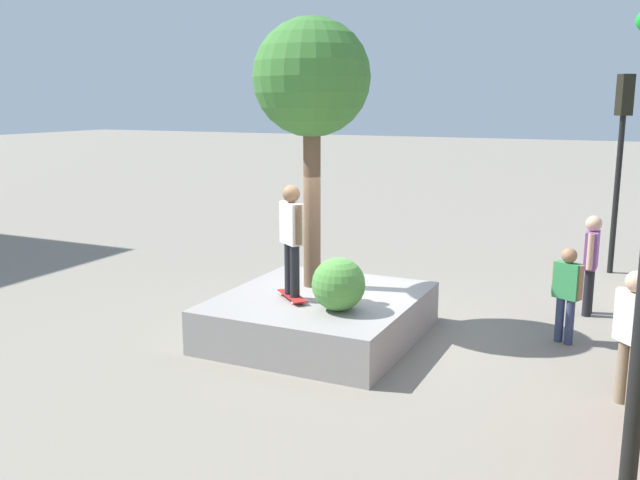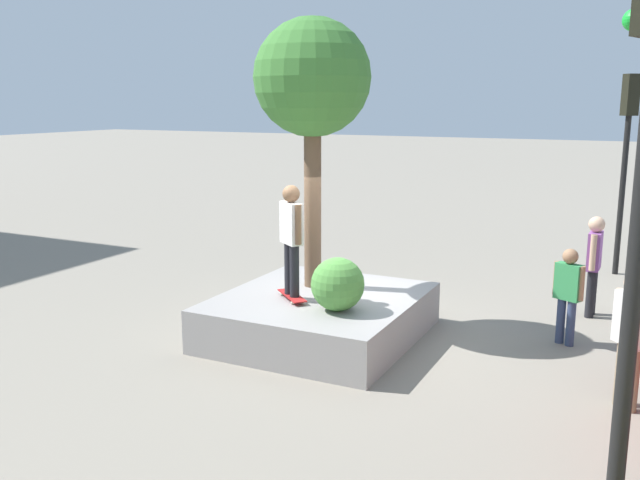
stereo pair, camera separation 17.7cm
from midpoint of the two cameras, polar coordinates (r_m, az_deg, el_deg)
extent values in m
plane|color=gray|center=(11.35, 1.47, -7.54)|extent=(120.00, 120.00, 0.00)
cube|color=gray|center=(10.99, -0.46, -6.34)|extent=(3.23, 2.94, 0.68)
cylinder|color=brown|center=(11.19, -1.12, 3.31)|extent=(0.28, 0.28, 2.87)
sphere|color=#3D7A33|center=(11.08, -1.16, 13.33)|extent=(1.86, 1.86, 1.86)
sphere|color=#4C8C3D|center=(10.06, 1.04, -3.69)|extent=(0.79, 0.79, 0.79)
cube|color=#A51E1E|center=(10.68, -2.79, -4.62)|extent=(0.69, 0.74, 0.02)
sphere|color=beige|center=(10.49, -1.88, -5.13)|extent=(0.06, 0.06, 0.06)
sphere|color=beige|center=(10.44, -2.75, -5.22)|extent=(0.06, 0.06, 0.06)
sphere|color=beige|center=(10.95, -2.84, -4.42)|extent=(0.06, 0.06, 0.06)
sphere|color=beige|center=(10.90, -3.67, -4.50)|extent=(0.06, 0.06, 0.06)
cylinder|color=black|center=(10.66, -3.04, -2.36)|extent=(0.15, 0.15, 0.81)
cylinder|color=black|center=(10.49, -2.59, -2.58)|extent=(0.15, 0.15, 0.81)
cube|color=silver|center=(10.43, -2.86, 1.39)|extent=(0.43, 0.48, 0.64)
cylinder|color=brown|center=(10.64, -3.41, 1.68)|extent=(0.10, 0.10, 0.60)
cylinder|color=brown|center=(10.21, -2.28, 1.28)|extent=(0.10, 0.10, 0.60)
sphere|color=brown|center=(10.36, -2.88, 3.84)|extent=(0.26, 0.26, 0.26)
cylinder|color=black|center=(5.18, 24.11, -8.23)|extent=(0.12, 0.12, 4.09)
cylinder|color=black|center=(16.04, 23.05, 3.38)|extent=(0.12, 0.12, 3.39)
cube|color=black|center=(15.91, 23.65, 10.96)|extent=(0.36, 0.37, 0.85)
sphere|color=red|center=(16.04, 23.42, 11.85)|extent=(0.14, 0.14, 0.14)
sphere|color=gold|center=(16.04, 23.34, 10.85)|extent=(0.14, 0.14, 0.14)
sphere|color=green|center=(16.04, 23.26, 9.85)|extent=(0.14, 0.14, 0.14)
cylinder|color=black|center=(13.03, 21.03, -3.89)|extent=(0.15, 0.15, 0.84)
cylinder|color=black|center=(12.84, 20.94, -4.11)|extent=(0.15, 0.15, 0.84)
cube|color=#8C4C99|center=(12.77, 21.22, -0.77)|extent=(0.48, 0.21, 0.65)
cylinder|color=#D8AD8C|center=(13.00, 21.34, -0.48)|extent=(0.10, 0.10, 0.62)
cylinder|color=#D8AD8C|center=(12.52, 21.11, -0.91)|extent=(0.10, 0.10, 0.62)
sphere|color=#D8AD8C|center=(12.68, 21.37, 1.28)|extent=(0.27, 0.27, 0.27)
cylinder|color=navy|center=(11.30, 19.55, -6.42)|extent=(0.13, 0.13, 0.72)
cylinder|color=navy|center=(11.38, 18.81, -6.24)|extent=(0.13, 0.13, 0.72)
cube|color=#338C4C|center=(11.16, 19.39, -3.20)|extent=(0.33, 0.44, 0.56)
cylinder|color=#9E7251|center=(11.06, 20.34, -3.32)|extent=(0.09, 0.09, 0.53)
cylinder|color=#9E7251|center=(11.27, 18.47, -2.93)|extent=(0.09, 0.09, 0.53)
sphere|color=#9E7251|center=(11.07, 19.53, -1.21)|extent=(0.23, 0.23, 0.23)
cylinder|color=#847056|center=(9.28, 24.06, -10.36)|extent=(0.15, 0.15, 0.81)
cylinder|color=#847056|center=(9.41, 23.27, -9.98)|extent=(0.15, 0.15, 0.81)
cube|color=silver|center=(9.12, 24.03, -5.92)|extent=(0.47, 0.45, 0.64)
cylinder|color=#D8AD8C|center=(9.28, 23.06, -5.42)|extent=(0.10, 0.10, 0.60)
sphere|color=#D8AD8C|center=(9.00, 24.26, -3.17)|extent=(0.27, 0.27, 0.27)
camera|label=1|loc=(0.09, -90.48, -0.10)|focal=38.63mm
camera|label=2|loc=(0.09, 89.52, 0.10)|focal=38.63mm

